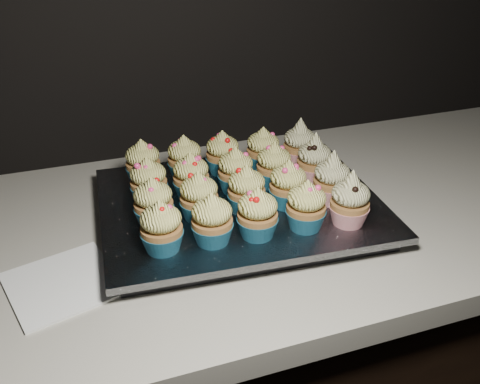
# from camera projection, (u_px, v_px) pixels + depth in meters

# --- Properties ---
(worktop) EXTENTS (2.44, 0.64, 0.04)m
(worktop) POSITION_uv_depth(u_px,v_px,m) (198.00, 231.00, 0.93)
(worktop) COLOR beige
(worktop) RESTS_ON cabinet
(napkin) EXTENTS (0.18, 0.18, 0.00)m
(napkin) POSITION_uv_depth(u_px,v_px,m) (63.00, 283.00, 0.77)
(napkin) COLOR white
(napkin) RESTS_ON worktop
(baking_tray) EXTENTS (0.46, 0.36, 0.02)m
(baking_tray) POSITION_uv_depth(u_px,v_px,m) (240.00, 212.00, 0.93)
(baking_tray) COLOR black
(baking_tray) RESTS_ON worktop
(foil_lining) EXTENTS (0.49, 0.40, 0.01)m
(foil_lining) POSITION_uv_depth(u_px,v_px,m) (240.00, 203.00, 0.92)
(foil_lining) COLOR silver
(foil_lining) RESTS_ON baking_tray
(cupcake_0) EXTENTS (0.06, 0.06, 0.08)m
(cupcake_0) POSITION_uv_depth(u_px,v_px,m) (161.00, 228.00, 0.77)
(cupcake_0) COLOR #1B6181
(cupcake_0) RESTS_ON foil_lining
(cupcake_1) EXTENTS (0.06, 0.06, 0.08)m
(cupcake_1) POSITION_uv_depth(u_px,v_px,m) (212.00, 220.00, 0.79)
(cupcake_1) COLOR #1B6181
(cupcake_1) RESTS_ON foil_lining
(cupcake_2) EXTENTS (0.06, 0.06, 0.08)m
(cupcake_2) POSITION_uv_depth(u_px,v_px,m) (258.00, 214.00, 0.80)
(cupcake_2) COLOR #1B6181
(cupcake_2) RESTS_ON foil_lining
(cupcake_3) EXTENTS (0.06, 0.06, 0.08)m
(cupcake_3) POSITION_uv_depth(u_px,v_px,m) (306.00, 206.00, 0.82)
(cupcake_3) COLOR #1B6181
(cupcake_3) RESTS_ON foil_lining
(cupcake_4) EXTENTS (0.06, 0.06, 0.10)m
(cupcake_4) POSITION_uv_depth(u_px,v_px,m) (350.00, 201.00, 0.83)
(cupcake_4) COLOR #AE1828
(cupcake_4) RESTS_ON foil_lining
(cupcake_5) EXTENTS (0.06, 0.06, 0.08)m
(cupcake_5) POSITION_uv_depth(u_px,v_px,m) (153.00, 203.00, 0.83)
(cupcake_5) COLOR #1B6181
(cupcake_5) RESTS_ON foil_lining
(cupcake_6) EXTENTS (0.06, 0.06, 0.08)m
(cupcake_6) POSITION_uv_depth(u_px,v_px,m) (199.00, 197.00, 0.85)
(cupcake_6) COLOR #1B6181
(cupcake_6) RESTS_ON foil_lining
(cupcake_7) EXTENTS (0.06, 0.06, 0.08)m
(cupcake_7) POSITION_uv_depth(u_px,v_px,m) (246.00, 190.00, 0.87)
(cupcake_7) COLOR #1B6181
(cupcake_7) RESTS_ON foil_lining
(cupcake_8) EXTENTS (0.06, 0.06, 0.08)m
(cupcake_8) POSITION_uv_depth(u_px,v_px,m) (288.00, 185.00, 0.88)
(cupcake_8) COLOR #1B6181
(cupcake_8) RESTS_ON foil_lining
(cupcake_9) EXTENTS (0.06, 0.06, 0.10)m
(cupcake_9) POSITION_uv_depth(u_px,v_px,m) (332.00, 179.00, 0.90)
(cupcake_9) COLOR #AE1828
(cupcake_9) RESTS_ON foil_lining
(cupcake_10) EXTENTS (0.06, 0.06, 0.08)m
(cupcake_10) POSITION_uv_depth(u_px,v_px,m) (149.00, 182.00, 0.89)
(cupcake_10) COLOR #1B6181
(cupcake_10) RESTS_ON foil_lining
(cupcake_11) EXTENTS (0.06, 0.06, 0.08)m
(cupcake_11) POSITION_uv_depth(u_px,v_px,m) (191.00, 177.00, 0.91)
(cupcake_11) COLOR #1B6181
(cupcake_11) RESTS_ON foil_lining
(cupcake_12) EXTENTS (0.06, 0.06, 0.08)m
(cupcake_12) POSITION_uv_depth(u_px,v_px,m) (236.00, 171.00, 0.93)
(cupcake_12) COLOR #1B6181
(cupcake_12) RESTS_ON foil_lining
(cupcake_13) EXTENTS (0.06, 0.06, 0.08)m
(cupcake_13) POSITION_uv_depth(u_px,v_px,m) (274.00, 166.00, 0.95)
(cupcake_13) COLOR #1B6181
(cupcake_13) RESTS_ON foil_lining
(cupcake_14) EXTENTS (0.06, 0.06, 0.10)m
(cupcake_14) POSITION_uv_depth(u_px,v_px,m) (314.00, 160.00, 0.96)
(cupcake_14) COLOR #AE1828
(cupcake_14) RESTS_ON foil_lining
(cupcake_15) EXTENTS (0.06, 0.06, 0.08)m
(cupcake_15) POSITION_uv_depth(u_px,v_px,m) (143.00, 163.00, 0.96)
(cupcake_15) COLOR #1B6181
(cupcake_15) RESTS_ON foil_lining
(cupcake_16) EXTENTS (0.06, 0.06, 0.08)m
(cupcake_16) POSITION_uv_depth(u_px,v_px,m) (185.00, 158.00, 0.97)
(cupcake_16) COLOR #1B6181
(cupcake_16) RESTS_ON foil_lining
(cupcake_17) EXTENTS (0.06, 0.06, 0.08)m
(cupcake_17) POSITION_uv_depth(u_px,v_px,m) (223.00, 154.00, 0.99)
(cupcake_17) COLOR #1B6181
(cupcake_17) RESTS_ON foil_lining
(cupcake_18) EXTENTS (0.06, 0.06, 0.08)m
(cupcake_18) POSITION_uv_depth(u_px,v_px,m) (263.00, 150.00, 1.01)
(cupcake_18) COLOR #1B6181
(cupcake_18) RESTS_ON foil_lining
(cupcake_19) EXTENTS (0.06, 0.06, 0.10)m
(cupcake_19) POSITION_uv_depth(u_px,v_px,m) (299.00, 144.00, 1.02)
(cupcake_19) COLOR #AE1828
(cupcake_19) RESTS_ON foil_lining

